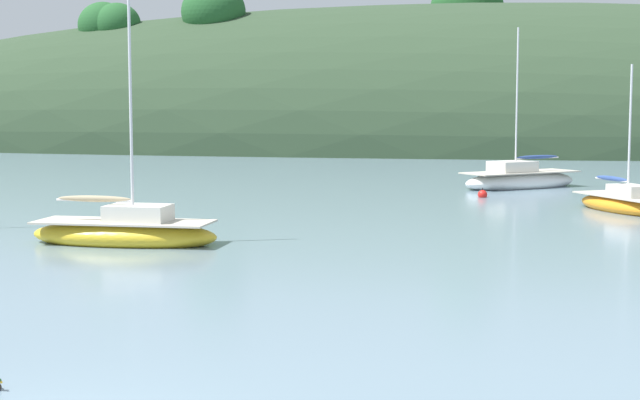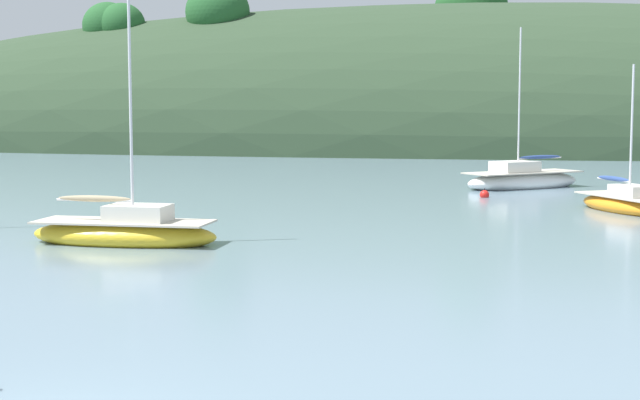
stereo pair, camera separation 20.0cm
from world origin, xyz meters
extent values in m
ellipsoid|color=#2D422B|center=(0.00, 82.70, 0.00)|extent=(150.00, 36.00, 27.50)
ellipsoid|color=#235628|center=(-32.50, 78.04, 11.89)|extent=(4.97, 4.51, 4.51)
ellipsoid|color=#235628|center=(-30.85, 77.51, 11.90)|extent=(4.57, 4.15, 4.15)
ellipsoid|color=#235628|center=(2.15, 84.51, 13.60)|extent=(7.02, 6.38, 6.38)
ellipsoid|color=#235628|center=(-21.03, 76.93, 12.88)|extent=(6.08, 5.52, 5.52)
ellipsoid|color=white|center=(6.77, 39.94, 0.31)|extent=(6.83, 6.28, 1.11)
cube|color=beige|center=(6.77, 39.94, 0.81)|extent=(6.29, 5.78, 0.06)
cube|color=silver|center=(6.35, 39.58, 1.10)|extent=(2.69, 2.61, 0.59)
cylinder|color=silver|center=(6.51, 39.72, 4.50)|extent=(0.09, 0.09, 7.40)
cylinder|color=silver|center=(7.62, 40.66, 1.51)|extent=(2.28, 1.93, 0.07)
ellipsoid|color=#2D4784|center=(7.62, 40.66, 1.56)|extent=(2.27, 1.96, 0.20)
ellipsoid|color=gold|center=(-5.66, 17.15, 0.26)|extent=(5.99, 2.07, 0.96)
cube|color=beige|center=(-5.66, 17.15, 0.69)|extent=(5.51, 1.90, 0.06)
cube|color=silver|center=(-5.18, 17.16, 0.96)|extent=(1.92, 1.33, 0.53)
cylinder|color=silver|center=(-5.36, 17.16, 4.39)|extent=(0.09, 0.09, 7.40)
cylinder|color=silver|center=(-6.62, 17.15, 1.35)|extent=(2.51, 0.08, 0.07)
ellipsoid|color=tan|center=(-6.62, 17.15, 1.40)|extent=(2.41, 0.21, 0.20)
ellipsoid|color=orange|center=(10.70, 29.50, 0.23)|extent=(4.13, 5.47, 0.84)
cube|color=beige|center=(10.70, 29.50, 0.61)|extent=(3.80, 5.03, 0.06)
cube|color=silver|center=(10.90, 29.13, 0.86)|extent=(1.84, 2.04, 0.49)
cylinder|color=silver|center=(10.83, 29.27, 3.26)|extent=(0.09, 0.09, 5.29)
cylinder|color=silver|center=(10.29, 30.24, 1.23)|extent=(1.14, 1.96, 0.07)
ellipsoid|color=#2D4784|center=(10.29, 30.24, 1.28)|extent=(1.21, 1.95, 0.20)
sphere|color=red|center=(4.96, 34.39, 0.12)|extent=(0.44, 0.44, 0.44)
cylinder|color=black|center=(4.96, 34.39, 0.39)|extent=(0.04, 0.04, 0.10)
camera|label=1|loc=(5.88, -10.78, 4.35)|focal=54.00mm
camera|label=2|loc=(6.08, -10.75, 4.35)|focal=54.00mm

